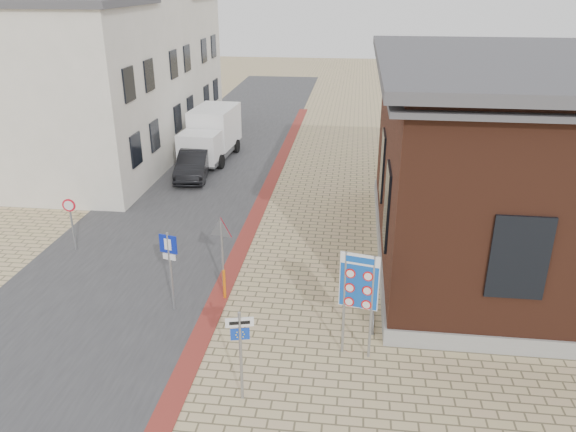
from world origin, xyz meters
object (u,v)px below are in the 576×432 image
at_px(border_sign, 359,284).
at_px(sedan, 194,164).
at_px(bollard, 224,284).
at_px(box_truck, 211,134).
at_px(parking_sign, 169,258).
at_px(essen_sign, 240,343).

bearing_deg(border_sign, sedan, 133.64).
bearing_deg(bollard, border_sign, -29.96).
bearing_deg(box_truck, parking_sign, -76.55).
distance_m(sedan, bollard, 11.73).
height_order(border_sign, bollard, border_sign).
relative_size(box_truck, bollard, 5.39).
xyz_separation_m(box_truck, parking_sign, (2.57, -14.95, 0.32)).
xyz_separation_m(essen_sign, bollard, (-1.40, 4.30, -1.05)).
height_order(sedan, border_sign, border_sign).
xyz_separation_m(border_sign, essen_sign, (-2.59, -2.00, -0.56)).
bearing_deg(bollard, box_truck, 105.51).
bearing_deg(essen_sign, bollard, 94.13).
distance_m(box_truck, border_sign, 18.27).
bearing_deg(sedan, essen_sign, -77.71).
relative_size(sedan, parking_sign, 1.61).
height_order(essen_sign, parking_sign, parking_sign).
relative_size(essen_sign, parking_sign, 0.94).
bearing_deg(border_sign, box_truck, 128.17).
distance_m(sedan, essen_sign, 16.28).
distance_m(sedan, border_sign, 15.62).
bearing_deg(border_sign, essen_sign, -129.84).
xyz_separation_m(essen_sign, parking_sign, (-2.76, 3.50, 0.16)).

